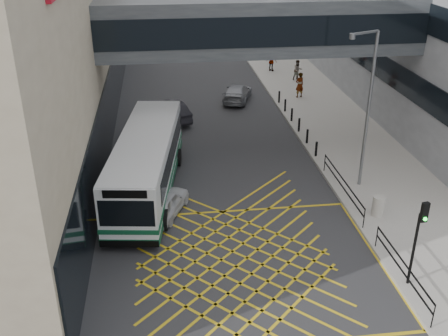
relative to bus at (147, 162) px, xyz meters
name	(u,v)px	position (x,y,z in m)	size (l,w,h in m)	color
ground	(236,267)	(3.58, -7.12, -1.68)	(120.00, 120.00, 0.00)	#333335
skybridge	(259,25)	(6.58, 4.88, 5.82)	(20.00, 4.10, 3.00)	#42474C
pavement	(334,125)	(12.58, 7.88, -1.60)	(6.00, 54.00, 0.16)	#ABA69D
box_junction	(236,267)	(3.58, -7.12, -1.68)	(12.00, 9.00, 0.01)	gold
bus	(147,162)	(0.00, 0.00, 0.00)	(4.09, 11.45, 3.14)	silver
car_white	(165,203)	(0.80, -2.54, -1.06)	(1.60, 3.91, 1.25)	silver
car_dark	(169,111)	(1.42, 10.45, -0.96)	(1.82, 4.65, 1.45)	black
car_silver	(237,92)	(6.80, 14.22, -1.00)	(1.85, 4.39, 1.36)	gray
traffic_light	(419,232)	(10.01, -9.29, 0.87)	(0.28, 0.43, 3.68)	black
street_lamp	(367,102)	(10.93, -1.01, 3.08)	(1.76, 0.94, 8.09)	slate
litter_bin	(378,206)	(10.80, -4.12, -1.03)	(0.57, 0.57, 0.99)	#ADA89E
kerb_railings	(366,217)	(9.73, -5.34, -0.80)	(0.05, 12.54, 1.00)	black
bollards	(295,120)	(9.83, 7.88, -1.07)	(0.14, 10.14, 0.90)	black
pedestrian_a	(300,85)	(11.68, 13.99, -0.54)	(0.78, 0.56, 1.96)	gray
pedestrian_b	(298,70)	(12.75, 18.69, -0.66)	(0.84, 0.49, 1.73)	gray
pedestrian_c	(272,62)	(11.11, 21.87, -0.66)	(1.02, 0.49, 1.73)	gray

